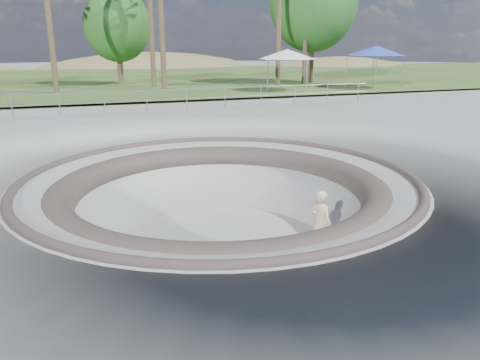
{
  "coord_description": "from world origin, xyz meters",
  "views": [
    {
      "loc": [
        -3.4,
        -11.16,
        3.36
      ],
      "look_at": [
        0.56,
        -0.03,
        -0.1
      ],
      "focal_mm": 35.0,
      "sensor_mm": 36.0,
      "label": 1
    }
  ],
  "objects": [
    {
      "name": "skater",
      "position": [
        2.1,
        -1.65,
        -0.94
      ],
      "size": [
        0.6,
        0.74,
        1.75
      ],
      "primitive_type": "imported",
      "rotation": [
        0.0,
        0.0,
        1.9
      ],
      "color": "beige",
      "rests_on": "skateboard"
    },
    {
      "name": "ground",
      "position": [
        0.0,
        0.0,
        0.0
      ],
      "size": [
        180.0,
        180.0,
        0.0
      ],
      "primitive_type": "plane",
      "color": "#A7A7A2",
      "rests_on": "ground"
    },
    {
      "name": "canopy_white",
      "position": [
        10.4,
        18.24,
        2.65
      ],
      "size": [
        4.91,
        4.91,
        2.71
      ],
      "color": "gray",
      "rests_on": "ground"
    },
    {
      "name": "bushy_tree_right",
      "position": [
        15.15,
        23.77,
        6.48
      ],
      "size": [
        7.04,
        6.4,
        10.16
      ],
      "color": "brown",
      "rests_on": "ground"
    },
    {
      "name": "skateboard",
      "position": [
        2.1,
        -1.65,
        -1.83
      ],
      "size": [
        0.9,
        0.35,
        0.09
      ],
      "color": "brown",
      "rests_on": "ground"
    },
    {
      "name": "skate_bowl",
      "position": [
        0.0,
        0.0,
        -1.83
      ],
      "size": [
        14.0,
        14.0,
        4.1
      ],
      "color": "#A7A7A2",
      "rests_on": "ground"
    },
    {
      "name": "distant_hills",
      "position": [
        3.78,
        57.17,
        -7.02
      ],
      "size": [
        103.2,
        45.0,
        28.6
      ],
      "color": "olive",
      "rests_on": "ground"
    },
    {
      "name": "safety_railing",
      "position": [
        0.0,
        12.0,
        0.69
      ],
      "size": [
        25.0,
        0.06,
        1.03
      ],
      "color": "gray",
      "rests_on": "ground"
    },
    {
      "name": "grass_strip",
      "position": [
        0.0,
        34.0,
        0.22
      ],
      "size": [
        180.0,
        36.0,
        0.12
      ],
      "color": "#325522",
      "rests_on": "ground"
    },
    {
      "name": "bushy_tree_mid",
      "position": [
        0.33,
        27.2,
        4.68
      ],
      "size": [
        5.05,
        4.59,
        7.28
      ],
      "color": "brown",
      "rests_on": "ground"
    },
    {
      "name": "canopy_blue",
      "position": [
        17.2,
        18.0,
        2.85
      ],
      "size": [
        5.66,
        5.66,
        2.94
      ],
      "color": "gray",
      "rests_on": "ground"
    }
  ]
}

